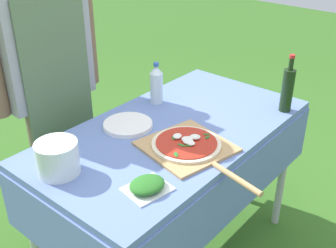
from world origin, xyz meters
TOP-DOWN VIEW (x-y plane):
  - prep_table at (0.00, 0.00)m, footprint 1.38×0.75m
  - person_cook at (-0.21, 0.65)m, footprint 0.64×0.22m
  - pizza_on_peel at (-0.10, -0.16)m, footprint 0.40×0.61m
  - oil_bottle at (0.51, -0.31)m, footprint 0.06×0.06m
  - water_bottle at (0.16, 0.24)m, footprint 0.07×0.07m
  - herb_container at (-0.42, -0.22)m, footprint 0.18×0.16m
  - mixing_tub at (-0.56, 0.12)m, footprint 0.17×0.17m
  - plate_stack at (-0.12, 0.17)m, footprint 0.23×0.23m

SIDE VIEW (x-z plane):
  - prep_table at x=0.00m, z-range 0.31..1.13m
  - plate_stack at x=-0.12m, z-range 0.81..0.83m
  - pizza_on_peel at x=-0.10m, z-range 0.80..0.85m
  - herb_container at x=-0.42m, z-range 0.81..0.85m
  - mixing_tub at x=-0.56m, z-range 0.81..0.95m
  - water_bottle at x=0.16m, z-range 0.80..1.02m
  - oil_bottle at x=0.51m, z-range 0.78..1.08m
  - person_cook at x=-0.21m, z-range 0.15..1.85m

